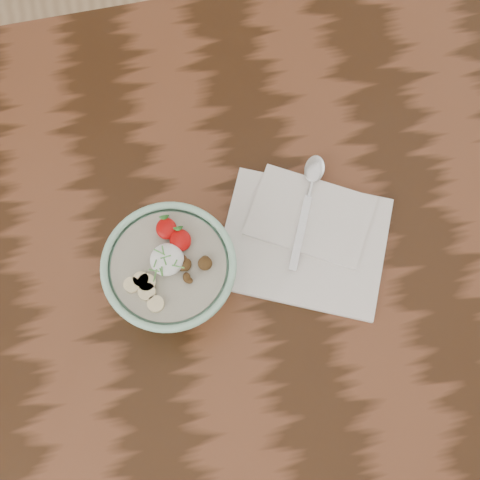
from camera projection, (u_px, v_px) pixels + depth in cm
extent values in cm
cube|color=black|center=(276.00, 246.00, 97.35)|extent=(160.00, 90.00, 4.00)
cylinder|color=#9ACFB0|center=(175.00, 284.00, 92.81)|extent=(7.63, 7.63, 1.09)
torus|color=#9ACFB0|center=(168.00, 265.00, 84.40)|extent=(17.34, 17.34, 1.00)
cylinder|color=#ADA78F|center=(169.00, 266.00, 84.92)|extent=(14.71, 14.71, 0.91)
ellipsoid|color=white|center=(167.00, 260.00, 83.87)|extent=(4.32, 4.32, 2.37)
ellipsoid|color=#B10808|center=(180.00, 240.00, 84.79)|extent=(2.77, 3.05, 1.52)
cone|color=#286623|center=(178.00, 230.00, 84.91)|extent=(1.40, 1.03, 1.52)
ellipsoid|color=#B10808|center=(166.00, 229.00, 85.34)|extent=(2.68, 2.95, 1.47)
cone|color=#286623|center=(165.00, 219.00, 85.45)|extent=(1.40, 1.03, 1.52)
cylinder|color=beige|center=(141.00, 280.00, 83.46)|extent=(1.99, 1.99, 0.70)
cylinder|color=beige|center=(147.00, 292.00, 82.94)|extent=(2.23, 2.23, 0.70)
cylinder|color=beige|center=(132.00, 285.00, 83.23)|extent=(2.01, 2.01, 0.70)
cylinder|color=beige|center=(156.00, 304.00, 82.43)|extent=(2.10, 2.10, 0.70)
cylinder|color=beige|center=(147.00, 283.00, 83.33)|extent=(2.27, 2.27, 0.70)
ellipsoid|color=#4D3316|center=(189.00, 280.00, 83.44)|extent=(1.39, 1.31, 0.61)
ellipsoid|color=#4D3316|center=(183.00, 264.00, 84.09)|extent=(1.62, 1.57, 0.71)
ellipsoid|color=#4D3316|center=(184.00, 266.00, 83.91)|extent=(1.98, 1.94, 0.82)
ellipsoid|color=#4D3316|center=(187.00, 277.00, 83.48)|extent=(1.09, 1.44, 1.04)
ellipsoid|color=#4D3316|center=(183.00, 260.00, 84.32)|extent=(1.17, 1.28, 0.78)
ellipsoid|color=#4D3316|center=(186.00, 265.00, 83.89)|extent=(1.82, 2.05, 1.24)
ellipsoid|color=#4D3316|center=(205.00, 263.00, 83.91)|extent=(2.02, 1.99, 1.35)
ellipsoid|color=#4D3316|center=(205.00, 262.00, 83.97)|extent=(1.81, 2.10, 0.96)
cylinder|color=#4B8F3C|center=(155.00, 275.00, 81.98)|extent=(0.81, 1.53, 0.24)
cylinder|color=#4B8F3C|center=(162.00, 271.00, 82.15)|extent=(0.25, 1.24, 0.22)
cylinder|color=#4B8F3C|center=(161.00, 272.00, 82.13)|extent=(0.29, 1.04, 0.22)
cylinder|color=#4B8F3C|center=(166.00, 257.00, 82.77)|extent=(1.38, 0.29, 0.23)
cylinder|color=#4B8F3C|center=(163.00, 250.00, 83.05)|extent=(0.18, 1.19, 0.22)
cylinder|color=#4B8F3C|center=(155.00, 263.00, 82.48)|extent=(0.64, 0.99, 0.22)
cylinder|color=#4B8F3C|center=(165.00, 261.00, 82.57)|extent=(0.31, 1.03, 0.21)
cylinder|color=#4B8F3C|center=(154.00, 271.00, 82.18)|extent=(1.29, 0.71, 0.23)
cylinder|color=#4B8F3C|center=(178.00, 267.00, 82.35)|extent=(1.51, 0.83, 0.24)
cylinder|color=#4B8F3C|center=(175.00, 263.00, 82.51)|extent=(0.70, 0.85, 0.21)
cylinder|color=#4B8F3C|center=(159.00, 252.00, 82.97)|extent=(1.35, 1.18, 0.24)
cube|color=white|center=(304.00, 243.00, 94.92)|extent=(28.53, 26.37, 0.88)
cube|color=white|center=(310.00, 216.00, 95.51)|extent=(20.24, 18.39, 0.53)
cube|color=silver|center=(300.00, 233.00, 94.20)|extent=(5.83, 10.80, 0.35)
cylinder|color=silver|center=(311.00, 187.00, 96.34)|extent=(1.89, 2.99, 0.69)
ellipsoid|color=silver|center=(315.00, 169.00, 97.14)|extent=(4.68, 5.41, 0.94)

